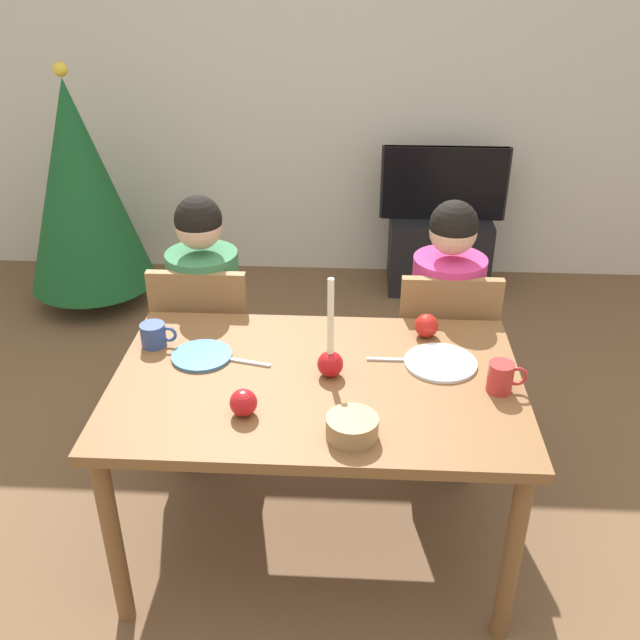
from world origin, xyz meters
TOP-DOWN VIEW (x-y plane):
  - ground_plane at (0.00, 0.00)m, footprint 7.68×7.68m
  - back_wall at (0.00, 2.60)m, footprint 6.40×0.10m
  - dining_table at (0.00, 0.00)m, footprint 1.40×0.90m
  - chair_left at (-0.52, 0.61)m, footprint 0.40×0.40m
  - chair_right at (0.51, 0.61)m, footprint 0.40×0.40m
  - person_left_child at (-0.52, 0.64)m, footprint 0.30×0.30m
  - person_right_child at (0.51, 0.64)m, footprint 0.30×0.30m
  - tv_stand at (0.66, 2.30)m, footprint 0.64×0.40m
  - tv at (0.66, 2.30)m, footprint 0.79×0.05m
  - christmas_tree at (-1.52, 1.96)m, footprint 0.76×0.76m
  - candle_centerpiece at (0.04, 0.03)m, footprint 0.09×0.09m
  - plate_left at (-0.42, 0.12)m, footprint 0.22×0.22m
  - plate_right at (0.43, 0.12)m, footprint 0.26×0.26m
  - mug_left at (-0.61, 0.19)m, footprint 0.13×0.09m
  - mug_right at (0.61, -0.04)m, footprint 0.13×0.09m
  - fork_left at (-0.25, 0.09)m, footprint 0.18×0.05m
  - fork_right at (0.26, 0.13)m, footprint 0.18×0.01m
  - bowl_walnuts at (0.12, -0.31)m, footprint 0.16×0.16m
  - apple_near_candle at (-0.22, -0.21)m, footprint 0.09×0.09m
  - apple_by_left_plate at (0.39, 0.31)m, footprint 0.09×0.09m

SIDE VIEW (x-z plane):
  - ground_plane at x=0.00m, z-range 0.00..0.00m
  - tv_stand at x=0.66m, z-range 0.00..0.48m
  - chair_left at x=-0.52m, z-range 0.06..0.96m
  - chair_right at x=0.51m, z-range 0.06..0.96m
  - person_left_child at x=-0.52m, z-range -0.02..1.16m
  - person_right_child at x=0.51m, z-range -0.02..1.16m
  - dining_table at x=0.00m, z-range 0.29..1.04m
  - tv at x=0.66m, z-range 0.48..0.94m
  - fork_left at x=-0.25m, z-range 0.75..0.76m
  - fork_right at x=0.26m, z-range 0.75..0.76m
  - plate_left at x=-0.42m, z-range 0.75..0.76m
  - plate_right at x=0.43m, z-range 0.75..0.76m
  - christmas_tree at x=-1.52m, z-range 0.03..1.49m
  - bowl_walnuts at x=0.12m, z-range 0.75..0.82m
  - mug_left at x=-0.61m, z-range 0.75..0.84m
  - apple_near_candle at x=-0.22m, z-range 0.75..0.84m
  - apple_by_left_plate at x=0.39m, z-range 0.75..0.84m
  - mug_right at x=0.61m, z-range 0.75..0.86m
  - candle_centerpiece at x=0.04m, z-range 0.64..1.01m
  - back_wall at x=0.00m, z-range 0.00..2.60m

